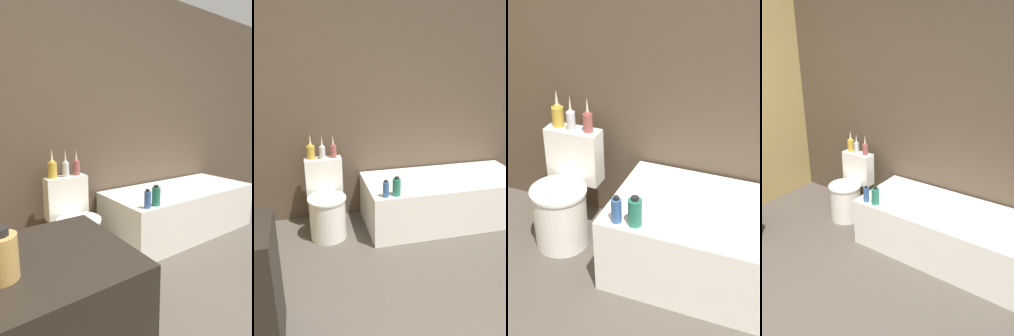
% 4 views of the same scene
% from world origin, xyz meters
% --- Properties ---
extents(wall_back_tiled, '(6.40, 0.06, 2.60)m').
position_xyz_m(wall_back_tiled, '(0.00, 2.40, 1.30)').
color(wall_back_tiled, brown).
rests_on(wall_back_tiled, ground_plane).
extents(bathtub, '(1.69, 0.76, 0.50)m').
position_xyz_m(bathtub, '(0.66, 1.97, 0.25)').
color(bathtub, white).
rests_on(bathtub, ground).
extents(toilet, '(0.38, 0.51, 0.75)m').
position_xyz_m(toilet, '(-0.59, 1.98, 0.31)').
color(toilet, white).
rests_on(toilet, ground).
extents(vase_gold, '(0.08, 0.08, 0.25)m').
position_xyz_m(vase_gold, '(-0.71, 2.17, 0.84)').
color(vase_gold, gold).
rests_on(vase_gold, toilet).
extents(vase_silver, '(0.06, 0.06, 0.24)m').
position_xyz_m(vase_silver, '(-0.59, 2.15, 0.83)').
color(vase_silver, silver).
rests_on(vase_silver, toilet).
extents(vase_bronze, '(0.06, 0.06, 0.24)m').
position_xyz_m(vase_bronze, '(-0.48, 2.17, 0.83)').
color(vase_bronze, '#994C47').
rests_on(vase_bronze, toilet).
extents(shampoo_bottle_tall, '(0.06, 0.06, 0.17)m').
position_xyz_m(shampoo_bottle_tall, '(-0.07, 1.65, 0.58)').
color(shampoo_bottle_tall, '#335999').
rests_on(shampoo_bottle_tall, bathtub).
extents(shampoo_bottle_short, '(0.08, 0.08, 0.18)m').
position_xyz_m(shampoo_bottle_short, '(0.04, 1.66, 0.58)').
color(shampoo_bottle_short, '#267259').
rests_on(shampoo_bottle_short, bathtub).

